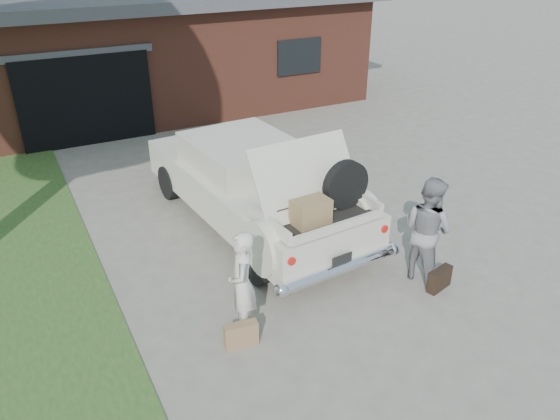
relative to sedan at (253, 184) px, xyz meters
name	(u,v)px	position (x,y,z in m)	size (l,w,h in m)	color
ground	(298,291)	(-0.34, -2.28, -0.78)	(90.00, 90.00, 0.00)	gray
house	(145,44)	(0.65, 9.20, 0.89)	(12.80, 7.80, 3.30)	brown
sedan	(253,184)	(0.00, 0.00, 0.00)	(2.46, 5.45, 2.05)	beige
woman_left	(242,284)	(-1.44, -2.72, -0.03)	(0.55, 0.36, 1.50)	beige
woman_right	(427,230)	(1.55, -2.85, 0.07)	(0.83, 0.64, 1.70)	gray
suitcase_left	(241,335)	(-1.59, -2.98, -0.61)	(0.44, 0.14, 0.34)	#976F4D
suitcase_right	(440,279)	(1.58, -3.22, -0.61)	(0.45, 0.14, 0.34)	black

